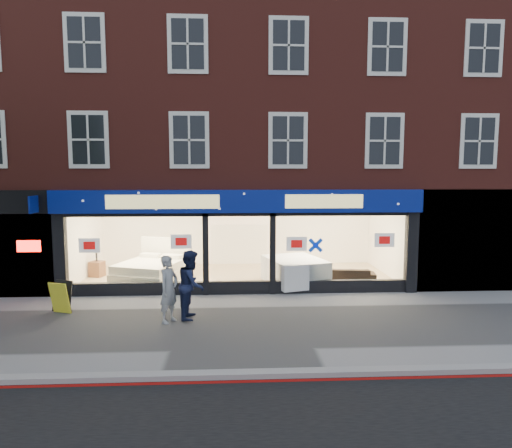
{
  "coord_description": "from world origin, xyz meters",
  "views": [
    {
      "loc": [
        -0.2,
        -11.07,
        3.8
      ],
      "look_at": [
        0.5,
        2.5,
        2.29
      ],
      "focal_mm": 32.0,
      "sensor_mm": 36.0,
      "label": 1
    }
  ],
  "objects": [
    {
      "name": "display_bed",
      "position": [
        -3.0,
        4.63,
        0.48
      ],
      "size": [
        2.65,
        2.9,
        1.36
      ],
      "rotation": [
        0.0,
        0.0,
        -0.34
      ],
      "color": "white",
      "rests_on": "showroom_floor"
    },
    {
      "name": "bedside_table",
      "position": [
        -5.1,
        5.34,
        0.38
      ],
      "size": [
        0.55,
        0.55,
        0.55
      ],
      "primitive_type": "cube",
      "rotation": [
        0.0,
        0.0,
        -0.27
      ],
      "color": "brown",
      "rests_on": "showroom_floor"
    },
    {
      "name": "mattress_stack",
      "position": [
        1.89,
        4.0,
        0.52
      ],
      "size": [
        2.22,
        2.52,
        0.84
      ],
      "rotation": [
        0.0,
        0.0,
        0.29
      ],
      "color": "silver",
      "rests_on": "showroom_floor"
    },
    {
      "name": "sofa",
      "position": [
        3.7,
        3.9,
        0.36
      ],
      "size": [
        1.86,
        0.93,
        0.52
      ],
      "primitive_type": "imported",
      "rotation": [
        0.0,
        0.0,
        3.01
      ],
      "color": "black",
      "rests_on": "showroom_floor"
    },
    {
      "name": "pedestrian_grey",
      "position": [
        -1.84,
        0.41,
        0.86
      ],
      "size": [
        0.67,
        0.75,
        1.73
      ],
      "primitive_type": "imported",
      "rotation": [
        0.0,
        0.0,
        1.05
      ],
      "color": "#95979B",
      "rests_on": "ground"
    },
    {
      "name": "a_board",
      "position": [
        -4.9,
        1.34,
        0.44
      ],
      "size": [
        0.67,
        0.55,
        0.88
      ],
      "primitive_type": "cube",
      "rotation": [
        0.0,
        0.0,
        -0.35
      ],
      "color": "yellow",
      "rests_on": "ground"
    },
    {
      "name": "ground",
      "position": [
        0.0,
        0.0,
        0.0
      ],
      "size": [
        120.0,
        120.0,
        0.0
      ],
      "primitive_type": "plane",
      "color": "gray",
      "rests_on": "ground"
    },
    {
      "name": "pedestrian_blue",
      "position": [
        -1.29,
        0.7,
        0.9
      ],
      "size": [
        0.75,
        0.93,
        1.81
      ],
      "primitive_type": "imported",
      "rotation": [
        0.0,
        0.0,
        1.5
      ],
      "color": "#161E3F",
      "rests_on": "ground"
    },
    {
      "name": "showroom_floor",
      "position": [
        0.0,
        5.25,
        0.05
      ],
      "size": [
        11.0,
        4.5,
        0.1
      ],
      "primitive_type": "cube",
      "color": "tan",
      "rests_on": "ground"
    },
    {
      "name": "building",
      "position": [
        -0.02,
        6.93,
        6.67
      ],
      "size": [
        19.0,
        8.26,
        10.3
      ],
      "color": "maroon",
      "rests_on": "ground"
    },
    {
      "name": "kerb_line",
      "position": [
        0.0,
        -3.1,
        0.01
      ],
      "size": [
        60.0,
        0.1,
        0.01
      ],
      "primitive_type": "cube",
      "color": "#8C0A07",
      "rests_on": "ground"
    },
    {
      "name": "kerb_stone",
      "position": [
        0.0,
        -2.9,
        0.06
      ],
      "size": [
        60.0,
        0.25,
        0.12
      ],
      "primitive_type": "cube",
      "color": "gray",
      "rests_on": "ground"
    }
  ]
}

